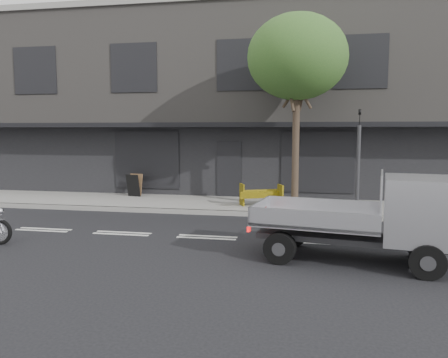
% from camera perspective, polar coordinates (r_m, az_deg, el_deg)
% --- Properties ---
extents(ground, '(80.00, 80.00, 0.00)m').
position_cam_1_polar(ground, '(11.73, -2.24, -7.63)').
color(ground, black).
rests_on(ground, ground).
extents(sidewalk, '(32.00, 3.20, 0.15)m').
position_cam_1_polar(sidewalk, '(16.24, 1.44, -3.42)').
color(sidewalk, gray).
rests_on(sidewalk, ground).
extents(kerb, '(32.00, 0.20, 0.15)m').
position_cam_1_polar(kerb, '(14.68, 0.44, -4.46)').
color(kerb, gray).
rests_on(kerb, ground).
extents(building_main, '(26.00, 10.00, 8.00)m').
position_cam_1_polar(building_main, '(22.57, 4.16, 9.33)').
color(building_main, slate).
rests_on(building_main, ground).
extents(street_tree, '(3.40, 3.40, 6.74)m').
position_cam_1_polar(street_tree, '(15.49, 9.54, 15.36)').
color(street_tree, '#382B21').
rests_on(street_tree, ground).
extents(traffic_light_pole, '(0.12, 0.12, 3.50)m').
position_cam_1_polar(traffic_light_pole, '(14.59, 17.09, 1.43)').
color(traffic_light_pole, '#2D2D30').
rests_on(traffic_light_pole, ground).
extents(flatbed_ute, '(4.48, 2.38, 1.97)m').
position_cam_1_polar(flatbed_ute, '(9.86, 22.31, -4.12)').
color(flatbed_ute, black).
rests_on(flatbed_ute, ground).
extents(construction_barrier, '(1.58, 1.14, 0.82)m').
position_cam_1_polar(construction_barrier, '(15.36, 4.77, -2.16)').
color(construction_barrier, yellow).
rests_on(construction_barrier, sidewalk).
extents(sandwich_board, '(0.64, 0.49, 0.91)m').
position_cam_1_polar(sandwich_board, '(18.09, -11.79, -0.84)').
color(sandwich_board, black).
rests_on(sandwich_board, sidewalk).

